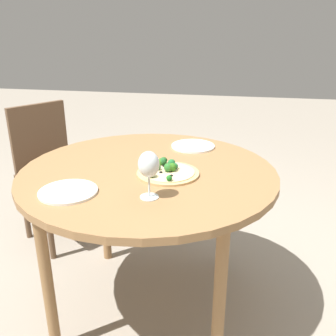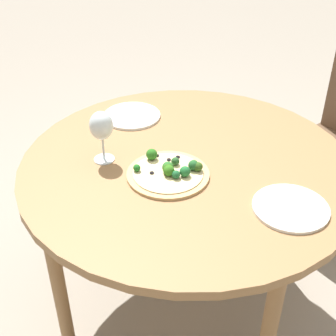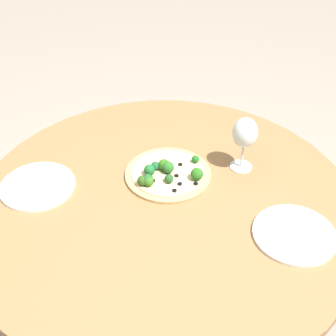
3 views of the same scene
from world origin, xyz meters
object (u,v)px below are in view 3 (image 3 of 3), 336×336
wine_glass (245,134)px  plate_near (38,186)px  pizza (167,173)px  plate_far (294,234)px

wine_glass → plate_near: (0.09, 0.64, -0.13)m
pizza → plate_near: bearing=80.4°
pizza → plate_far: 0.43m
wine_glass → plate_far: (-0.32, -0.02, -0.13)m
pizza → plate_far: size_ratio=1.19×
pizza → wine_glass: size_ratio=1.48×
plate_near → plate_far: size_ratio=1.00×
pizza → plate_far: pizza is taller
pizza → plate_far: bearing=-143.0°
wine_glass → pizza: bearing=84.4°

